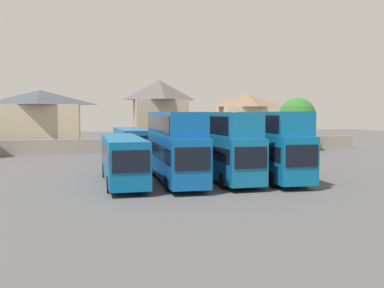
% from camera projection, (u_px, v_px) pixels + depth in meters
% --- Properties ---
extents(ground, '(140.00, 140.00, 0.00)m').
position_uv_depth(ground, '(163.00, 157.00, 50.06)').
color(ground, '#4C4C4F').
extents(depot_boundary_wall, '(56.00, 0.50, 1.80)m').
position_uv_depth(depot_boundary_wall, '(156.00, 145.00, 56.21)').
color(depot_boundary_wall, gray).
rests_on(depot_boundary_wall, ground).
extents(bus_1, '(2.78, 11.49, 3.34)m').
position_uv_depth(bus_1, '(123.00, 157.00, 31.47)').
color(bus_1, '#0B5995').
rests_on(bus_1, ground).
extents(bus_2, '(2.60, 12.00, 5.13)m').
position_uv_depth(bus_2, '(175.00, 143.00, 32.28)').
color(bus_2, '#0E53A0').
rests_on(bus_2, ground).
extents(bus_3, '(2.87, 10.77, 5.09)m').
position_uv_depth(bus_3, '(223.00, 142.00, 32.78)').
color(bus_3, '#116395').
rests_on(bus_3, ground).
extents(bus_4, '(2.79, 10.68, 5.14)m').
position_uv_depth(bus_4, '(271.00, 142.00, 33.24)').
color(bus_4, '#0C6194').
rests_on(bus_4, ground).
extents(bus_5, '(3.06, 11.11, 3.41)m').
position_uv_depth(bus_5, '(131.00, 143.00, 45.89)').
color(bus_5, '#1A5A95').
rests_on(bus_5, ground).
extents(bus_6, '(3.32, 11.72, 4.96)m').
position_uv_depth(bus_6, '(172.00, 134.00, 46.92)').
color(bus_6, '#1D6496').
rests_on(bus_6, ground).
extents(bus_7, '(2.92, 10.56, 5.14)m').
position_uv_depth(bus_7, '(206.00, 133.00, 47.25)').
color(bus_7, '#105C96').
rests_on(bus_7, ground).
extents(house_terrace_left, '(10.56, 6.37, 8.07)m').
position_uv_depth(house_terrace_left, '(41.00, 120.00, 58.50)').
color(house_terrace_left, '#C6B293').
rests_on(house_terrace_left, ground).
extents(house_terrace_centre, '(7.44, 7.45, 9.68)m').
position_uv_depth(house_terrace_centre, '(159.00, 114.00, 62.45)').
color(house_terrace_centre, tan).
rests_on(house_terrace_centre, ground).
extents(house_terrace_right, '(8.31, 6.32, 7.74)m').
position_uv_depth(house_terrace_right, '(247.00, 120.00, 64.72)').
color(house_terrace_right, beige).
rests_on(house_terrace_right, ground).
extents(tree_behind_wall, '(4.78, 4.78, 7.04)m').
position_uv_depth(tree_behind_wall, '(297.00, 116.00, 58.05)').
color(tree_behind_wall, brown).
rests_on(tree_behind_wall, ground).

